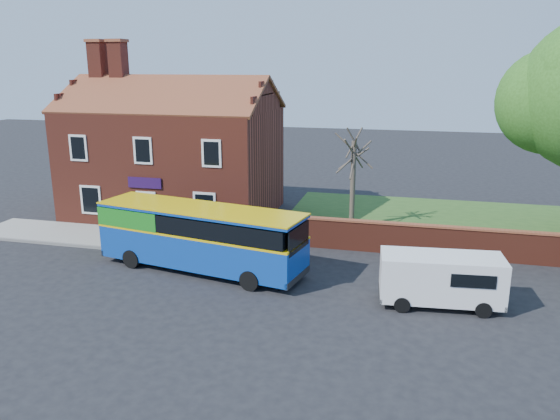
# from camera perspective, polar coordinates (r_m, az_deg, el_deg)

# --- Properties ---
(ground) EXTENTS (120.00, 120.00, 0.00)m
(ground) POSITION_cam_1_polar(r_m,az_deg,el_deg) (22.85, -6.44, -8.85)
(ground) COLOR black
(ground) RESTS_ON ground
(pavement) EXTENTS (18.00, 3.50, 0.12)m
(pavement) POSITION_cam_1_polar(r_m,az_deg,el_deg) (30.53, -15.10, -2.93)
(pavement) COLOR gray
(pavement) RESTS_ON ground
(kerb) EXTENTS (18.00, 0.15, 0.14)m
(kerb) POSITION_cam_1_polar(r_m,az_deg,el_deg) (29.09, -16.75, -3.93)
(kerb) COLOR slate
(kerb) RESTS_ON ground
(grass_strip) EXTENTS (26.00, 12.00, 0.04)m
(grass_strip) POSITION_cam_1_polar(r_m,az_deg,el_deg) (34.26, 22.70, -1.71)
(grass_strip) COLOR #426B28
(grass_strip) RESTS_ON ground
(shop_building) EXTENTS (12.30, 8.13, 10.50)m
(shop_building) POSITION_cam_1_polar(r_m,az_deg,el_deg) (34.72, -10.97, 5.18)
(shop_building) COLOR maroon
(shop_building) RESTS_ON ground
(boundary_wall) EXTENTS (22.00, 0.38, 1.60)m
(boundary_wall) POSITION_cam_1_polar(r_m,az_deg,el_deg) (28.38, 24.56, -3.59)
(boundary_wall) COLOR maroon
(boundary_wall) RESTS_ON ground
(bus) EXTENTS (10.06, 4.30, 2.98)m
(bus) POSITION_cam_1_polar(r_m,az_deg,el_deg) (25.22, -8.88, -2.49)
(bus) COLOR #0E3D9C
(bus) RESTS_ON ground
(van_near) EXTENTS (4.82, 2.28, 2.05)m
(van_near) POSITION_cam_1_polar(r_m,az_deg,el_deg) (22.32, 16.51, -6.81)
(van_near) COLOR white
(van_near) RESTS_ON ground
(bare_tree) EXTENTS (2.06, 2.46, 5.50)m
(bare_tree) POSITION_cam_1_polar(r_m,az_deg,el_deg) (31.25, 7.63, 3.13)
(bare_tree) COLOR #4C4238
(bare_tree) RESTS_ON ground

